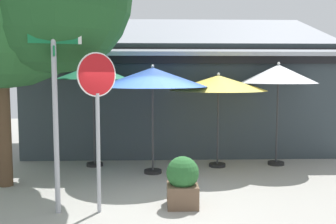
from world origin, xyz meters
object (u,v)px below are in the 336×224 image
Objects in this scene: stop_sign at (97,102)px; sidewalk_planter at (183,181)px; street_sign_post at (55,106)px; patio_umbrella_royal_blue_center at (153,78)px; patio_umbrella_ivory_far_right at (278,75)px; patio_umbrella_forest_green_left at (93,73)px; patio_umbrella_mustard_right at (218,83)px.

stop_sign reaches higher than sidewalk_planter.
patio_umbrella_royal_blue_center is (1.68, 2.70, 0.46)m from street_sign_post.
patio_umbrella_ivory_far_right is 4.70m from sidewalk_planter.
street_sign_post reaches higher than patio_umbrella_ivory_far_right.
patio_umbrella_forest_green_left is at bearing 179.51° from patio_umbrella_ivory_far_right.
patio_umbrella_ivory_far_right reaches higher than patio_umbrella_royal_blue_center.
patio_umbrella_royal_blue_center is 2.85× the size of sidewalk_planter.
stop_sign is at bearing -79.87° from patio_umbrella_forest_green_left.
patio_umbrella_ivory_far_right is (4.31, 3.46, 0.47)m from stop_sign.
patio_umbrella_forest_green_left is 4.39m from sidewalk_planter.
sidewalk_planter is at bearing -110.66° from patio_umbrella_mustard_right.
stop_sign is 1.11× the size of patio_umbrella_mustard_right.
street_sign_post is at bearing -179.66° from stop_sign.
patio_umbrella_mustard_right is 2.71× the size of sidewalk_planter.
stop_sign is 2.88m from patio_umbrella_royal_blue_center.
stop_sign is 4.27m from patio_umbrella_mustard_right.
patio_umbrella_royal_blue_center is 1.84m from patio_umbrella_mustard_right.
stop_sign is at bearing -141.22° from patio_umbrella_ivory_far_right.
patio_umbrella_ivory_far_right is (3.36, 0.77, 0.07)m from patio_umbrella_royal_blue_center.
patio_umbrella_mustard_right is at bearing 69.34° from sidewalk_planter.
patio_umbrella_royal_blue_center is 3.15m from sidewalk_planter.
street_sign_post is 3.34× the size of sidewalk_planter.
street_sign_post is 6.14m from patio_umbrella_ivory_far_right.
patio_umbrella_forest_green_left is at bearing 100.13° from stop_sign.
stop_sign is 1.02× the size of patio_umbrella_forest_green_left.
street_sign_post is 1.23× the size of patio_umbrella_mustard_right.
patio_umbrella_royal_blue_center is at bearing 70.58° from stop_sign.
stop_sign is at bearing 0.34° from street_sign_post.
patio_umbrella_royal_blue_center is 3.45m from patio_umbrella_ivory_far_right.
patio_umbrella_forest_green_left reaches higher than patio_umbrella_mustard_right.
patio_umbrella_mustard_right is (1.72, 0.62, -0.16)m from patio_umbrella_royal_blue_center.
patio_umbrella_mustard_right is at bearing 51.13° from stop_sign.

